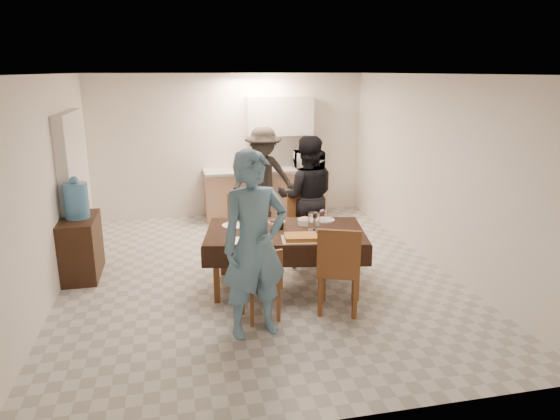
{
  "coord_description": "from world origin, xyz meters",
  "views": [
    {
      "loc": [
        -1.02,
        -6.15,
        2.64
      ],
      "look_at": [
        0.24,
        -0.3,
        0.96
      ],
      "focal_mm": 32.0,
      "sensor_mm": 36.0,
      "label": 1
    }
  ],
  "objects_px": {
    "person_far": "(306,197)",
    "person_kitchen": "(263,177)",
    "wine_bottle": "(280,217)",
    "water_jug": "(76,201)",
    "savoury_tart": "(301,237)",
    "microwave": "(309,159)",
    "water_pitcher": "(314,221)",
    "dining_table": "(285,233)",
    "person_near": "(255,245)",
    "console": "(81,247)"
  },
  "relations": [
    {
      "from": "person_far",
      "to": "person_kitchen",
      "type": "distance_m",
      "value": 1.68
    },
    {
      "from": "wine_bottle",
      "to": "person_kitchen",
      "type": "bearing_deg",
      "value": 84.21
    },
    {
      "from": "water_jug",
      "to": "savoury_tart",
      "type": "relative_size",
      "value": 1.04
    },
    {
      "from": "savoury_tart",
      "to": "microwave",
      "type": "xyz_separation_m",
      "value": [
        1.05,
        3.52,
        0.28
      ]
    },
    {
      "from": "water_pitcher",
      "to": "dining_table",
      "type": "bearing_deg",
      "value": 171.87
    },
    {
      "from": "water_pitcher",
      "to": "person_far",
      "type": "relative_size",
      "value": 0.12
    },
    {
      "from": "savoury_tart",
      "to": "person_far",
      "type": "bearing_deg",
      "value": 72.53
    },
    {
      "from": "wine_bottle",
      "to": "person_near",
      "type": "height_order",
      "value": "person_near"
    },
    {
      "from": "person_far",
      "to": "person_kitchen",
      "type": "relative_size",
      "value": 1.03
    },
    {
      "from": "water_jug",
      "to": "person_kitchen",
      "type": "height_order",
      "value": "person_kitchen"
    },
    {
      "from": "wine_bottle",
      "to": "person_near",
      "type": "xyz_separation_m",
      "value": [
        -0.5,
        -1.1,
        0.05
      ]
    },
    {
      "from": "person_near",
      "to": "savoury_tart",
      "type": "bearing_deg",
      "value": 32.74
    },
    {
      "from": "water_jug",
      "to": "water_pitcher",
      "type": "relative_size",
      "value": 2.12
    },
    {
      "from": "microwave",
      "to": "person_near",
      "type": "xyz_separation_m",
      "value": [
        -1.7,
        -4.19,
        -0.1
      ]
    },
    {
      "from": "wine_bottle",
      "to": "person_kitchen",
      "type": "height_order",
      "value": "person_kitchen"
    },
    {
      "from": "dining_table",
      "to": "person_kitchen",
      "type": "relative_size",
      "value": 1.22
    },
    {
      "from": "person_near",
      "to": "dining_table",
      "type": "bearing_deg",
      "value": 49.22
    },
    {
      "from": "savoury_tart",
      "to": "console",
      "type": "bearing_deg",
      "value": 154.01
    },
    {
      "from": "dining_table",
      "to": "person_near",
      "type": "xyz_separation_m",
      "value": [
        -0.55,
        -1.05,
        0.25
      ]
    },
    {
      "from": "microwave",
      "to": "savoury_tart",
      "type": "bearing_deg",
      "value": 73.35
    },
    {
      "from": "console",
      "to": "person_far",
      "type": "distance_m",
      "value": 3.14
    },
    {
      "from": "console",
      "to": "wine_bottle",
      "type": "relative_size",
      "value": 2.71
    },
    {
      "from": "dining_table",
      "to": "person_near",
      "type": "height_order",
      "value": "person_near"
    },
    {
      "from": "dining_table",
      "to": "microwave",
      "type": "distance_m",
      "value": 3.36
    },
    {
      "from": "water_jug",
      "to": "console",
      "type": "bearing_deg",
      "value": 0.0
    },
    {
      "from": "dining_table",
      "to": "savoury_tart",
      "type": "relative_size",
      "value": 4.74
    },
    {
      "from": "wine_bottle",
      "to": "console",
      "type": "bearing_deg",
      "value": 160.99
    },
    {
      "from": "dining_table",
      "to": "water_pitcher",
      "type": "relative_size",
      "value": 9.68
    },
    {
      "from": "dining_table",
      "to": "savoury_tart",
      "type": "distance_m",
      "value": 0.4
    },
    {
      "from": "savoury_tart",
      "to": "person_near",
      "type": "xyz_separation_m",
      "value": [
        -0.65,
        -0.67,
        0.19
      ]
    },
    {
      "from": "water_pitcher",
      "to": "savoury_tart",
      "type": "bearing_deg",
      "value": -127.15
    },
    {
      "from": "wine_bottle",
      "to": "person_kitchen",
      "type": "xyz_separation_m",
      "value": [
        0.27,
        2.64,
        -0.05
      ]
    },
    {
      "from": "console",
      "to": "wine_bottle",
      "type": "bearing_deg",
      "value": -19.01
    },
    {
      "from": "water_jug",
      "to": "savoury_tart",
      "type": "distance_m",
      "value": 2.96
    },
    {
      "from": "person_near",
      "to": "person_kitchen",
      "type": "bearing_deg",
      "value": 65.27
    },
    {
      "from": "water_jug",
      "to": "person_near",
      "type": "relative_size",
      "value": 0.24
    },
    {
      "from": "console",
      "to": "wine_bottle",
      "type": "height_order",
      "value": "wine_bottle"
    },
    {
      "from": "person_far",
      "to": "person_kitchen",
      "type": "xyz_separation_m",
      "value": [
        -0.33,
        1.64,
        -0.02
      ]
    },
    {
      "from": "dining_table",
      "to": "console",
      "type": "xyz_separation_m",
      "value": [
        -2.55,
        0.91,
        -0.31
      ]
    },
    {
      "from": "console",
      "to": "dining_table",
      "type": "bearing_deg",
      "value": -19.67
    },
    {
      "from": "microwave",
      "to": "person_kitchen",
      "type": "bearing_deg",
      "value": 25.68
    },
    {
      "from": "wine_bottle",
      "to": "person_far",
      "type": "bearing_deg",
      "value": 59.04
    },
    {
      "from": "wine_bottle",
      "to": "water_pitcher",
      "type": "relative_size",
      "value": 1.49
    },
    {
      "from": "savoury_tart",
      "to": "person_far",
      "type": "height_order",
      "value": "person_far"
    },
    {
      "from": "person_near",
      "to": "person_far",
      "type": "bearing_deg",
      "value": 49.22
    },
    {
      "from": "console",
      "to": "water_jug",
      "type": "height_order",
      "value": "water_jug"
    },
    {
      "from": "savoury_tart",
      "to": "person_far",
      "type": "xyz_separation_m",
      "value": [
        0.45,
        1.43,
        0.11
      ]
    },
    {
      "from": "console",
      "to": "person_kitchen",
      "type": "height_order",
      "value": "person_kitchen"
    },
    {
      "from": "person_far",
      "to": "water_jug",
      "type": "bearing_deg",
      "value": 13.29
    },
    {
      "from": "person_far",
      "to": "wine_bottle",
      "type": "bearing_deg",
      "value": 69.74
    }
  ]
}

